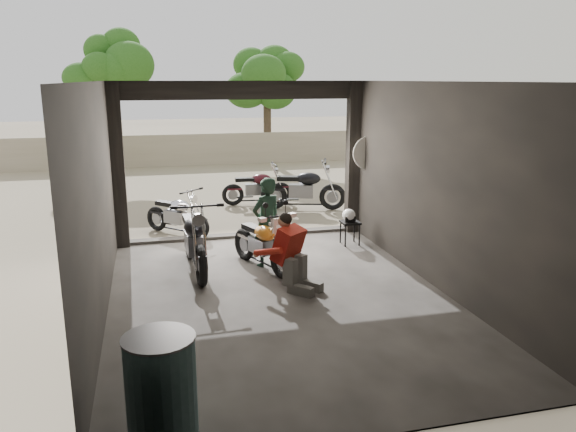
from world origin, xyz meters
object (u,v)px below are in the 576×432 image
outside_bike_b (257,184)px  mechanic (295,255)px  outside_bike_a (177,211)px  stool (350,225)px  rider (266,222)px  outside_bike_c (303,185)px  left_bike (194,235)px  helmet (349,215)px  sign_post (368,170)px  oil_drum (161,389)px  main_bike (262,239)px

outside_bike_b → mechanic: mechanic is taller
outside_bike_a → stool: outside_bike_a is taller
rider → stool: 2.09m
outside_bike_c → left_bike: bearing=160.3°
helmet → left_bike: bearing=-170.8°
outside_bike_c → sign_post: (0.65, -2.65, 0.76)m
stool → outside_bike_a: bearing=153.9°
outside_bike_b → oil_drum: 9.91m
helmet → outside_bike_b: bearing=98.7°
outside_bike_b → sign_post: sign_post is taller
outside_bike_a → stool: (3.29, -1.61, -0.10)m
main_bike → helmet: (1.96, 1.01, 0.08)m
main_bike → outside_bike_b: outside_bike_b is taller
outside_bike_a → helmet: (3.27, -1.59, 0.10)m
mechanic → sign_post: sign_post is taller
stool → oil_drum: size_ratio=0.49×
outside_bike_b → rider: rider is taller
main_bike → rider: size_ratio=1.01×
rider → sign_post: (2.46, 1.44, 0.60)m
outside_bike_b → mechanic: 6.28m
rider → mechanic: (0.18, -1.30, -0.20)m
mechanic → oil_drum: size_ratio=1.19×
stool → helmet: helmet is taller
left_bike → outside_bike_b: bearing=65.0°
outside_bike_c → sign_post: bearing=-148.8°
left_bike → oil_drum: bearing=-101.1°
sign_post → mechanic: bearing=-128.3°
main_bike → rider: rider is taller
rider → stool: rider is taller
stool → oil_drum: (-3.82, -5.42, 0.09)m
oil_drum → stool: bearing=54.8°
left_bike → main_bike: bearing=-11.3°
outside_bike_a → rider: bearing=-103.5°
mechanic → helmet: bearing=12.3°
oil_drum → outside_bike_b: bearing=74.0°
mechanic → oil_drum: bearing=-163.1°
outside_bike_c → sign_post: 2.84m
outside_bike_a → helmet: outside_bike_a is taller
stool → oil_drum: 6.63m
outside_bike_a → outside_bike_c: outside_bike_c is taller
main_bike → outside_bike_a: bearing=96.0°
outside_bike_b → helmet: bearing=-162.2°
outside_bike_b → mechanic: size_ratio=1.34×
helmet → main_bike: bearing=-158.6°
mechanic → stool: mechanic is taller
outside_bike_c → stool: size_ratio=3.84×
outside_bike_a → left_bike: bearing=-129.6°
rider → oil_drum: bearing=40.6°
outside_bike_a → stool: size_ratio=3.10×
helmet → oil_drum: oil_drum is taller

